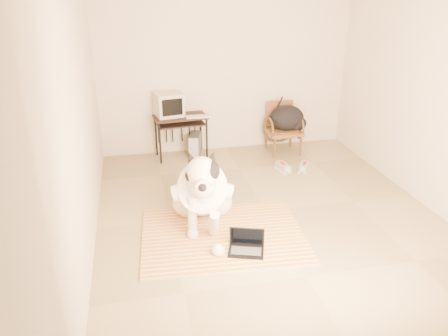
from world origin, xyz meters
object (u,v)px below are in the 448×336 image
object	(u,v)px
pc_tower	(195,145)
rattan_chair	(283,128)
computer_desk	(181,122)
backpack	(288,119)
crt_monitor	(169,104)
laptop	(246,245)
dog	(202,192)

from	to	relation	value
pc_tower	rattan_chair	size ratio (longest dim) A/B	0.52
computer_desk	backpack	bearing A→B (deg)	-4.42
crt_monitor	backpack	size ratio (longest dim) A/B	0.78
computer_desk	rattan_chair	bearing A→B (deg)	-3.25
computer_desk	backpack	world-z (taller)	backpack
laptop	crt_monitor	xyz separation A→B (m)	(-0.49, 2.85, 0.77)
crt_monitor	dog	bearing A→B (deg)	-86.40
pc_tower	backpack	xyz separation A→B (m)	(1.49, -0.15, 0.38)
pc_tower	rattan_chair	xyz separation A→B (m)	(1.42, -0.12, 0.22)
computer_desk	crt_monitor	size ratio (longest dim) A/B	1.81
pc_tower	rattan_chair	world-z (taller)	rattan_chair
pc_tower	backpack	bearing A→B (deg)	-5.92
rattan_chair	backpack	size ratio (longest dim) A/B	1.34
pc_tower	laptop	bearing A→B (deg)	-87.83
rattan_chair	backpack	xyz separation A→B (m)	(0.07, -0.04, 0.15)
pc_tower	crt_monitor	bearing A→B (deg)	172.96
rattan_chair	crt_monitor	bearing A→B (deg)	174.84
dog	computer_desk	world-z (taller)	dog
computer_desk	backpack	size ratio (longest dim) A/B	1.41
backpack	pc_tower	bearing A→B (deg)	174.08
pc_tower	backpack	distance (m)	1.54
dog	computer_desk	size ratio (longest dim) A/B	1.76
dog	rattan_chair	bearing A→B (deg)	51.06
dog	rattan_chair	distance (m)	2.64
dog	computer_desk	xyz separation A→B (m)	(0.02, 2.15, 0.16)
crt_monitor	backpack	bearing A→B (deg)	-6.15
dog	computer_desk	bearing A→B (deg)	89.39
dog	laptop	distance (m)	0.80
pc_tower	backpack	world-z (taller)	backpack
laptop	backpack	distance (m)	3.03
computer_desk	dog	bearing A→B (deg)	-90.61
rattan_chair	backpack	distance (m)	0.17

